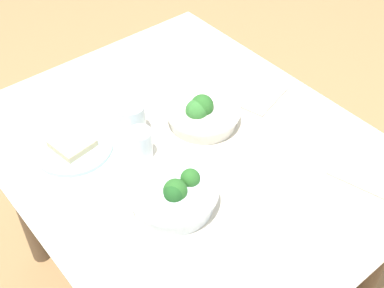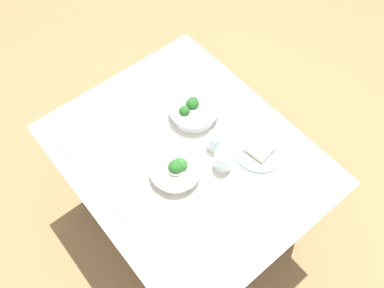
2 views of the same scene
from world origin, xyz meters
name	(u,v)px [view 1 (image 1 of 2)]	position (x,y,z in m)	size (l,w,h in m)	color
ground_plane	(189,284)	(0.00, 0.00, 0.00)	(6.00, 6.00, 0.00)	#9E7547
dining_table	(188,177)	(0.00, 0.00, 0.60)	(1.14, 0.94, 0.72)	beige
broccoli_bowl_far	(174,194)	(-0.14, 0.15, 0.76)	(0.23, 0.23, 0.10)	white
broccoli_bowl_near	(202,114)	(0.05, -0.10, 0.76)	(0.22, 0.22, 0.10)	silver
bread_side_plate	(73,146)	(0.19, 0.25, 0.73)	(0.22, 0.22, 0.03)	#99C6D1
water_glass_center	(132,119)	(0.15, 0.08, 0.77)	(0.08, 0.08, 0.10)	silver
water_glass_side	(141,144)	(0.05, 0.12, 0.77)	(0.06, 0.06, 0.09)	silver
fork_by_near_bowl	(50,111)	(0.38, 0.22, 0.72)	(0.03, 0.10, 0.00)	#B7B7BC
table_knife_left	(164,94)	(0.23, -0.09, 0.72)	(0.20, 0.01, 0.00)	#B7B7BC
napkin_folded_upper	(369,167)	(-0.37, -0.32, 0.72)	(0.17, 0.17, 0.01)	#B1A997
napkin_folded_lower	(248,91)	(0.07, -0.30, 0.72)	(0.20, 0.16, 0.01)	#B1A997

